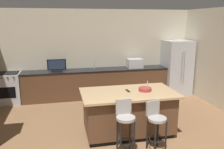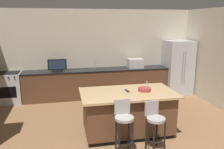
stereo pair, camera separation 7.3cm
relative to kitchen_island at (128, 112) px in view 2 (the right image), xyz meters
name	(u,v)px [view 2 (the right image)]	position (x,y,z in m)	size (l,w,h in m)	color
wall_back	(97,53)	(-0.22, 2.97, 0.90)	(6.74, 0.12, 2.75)	beige
counter_back	(97,83)	(-0.28, 2.59, -0.02)	(4.53, 0.62, 0.90)	brown
kitchen_island	(128,112)	(0.00, 0.00, 0.00)	(1.99, 1.12, 0.93)	black
refrigerator	(177,67)	(2.42, 2.50, 0.41)	(0.85, 0.82, 1.76)	#B7BABF
range_oven	(9,88)	(-2.91, 2.59, -0.02)	(0.72, 0.63, 0.92)	#B7BABF
microwave	(135,63)	(0.97, 2.59, 0.57)	(0.48, 0.36, 0.29)	#B7BABF
tv_monitor	(57,66)	(-1.49, 2.54, 0.60)	(0.55, 0.16, 0.37)	black
sink_faucet_back	(95,65)	(-0.33, 2.69, 0.55)	(0.02, 0.02, 0.24)	#B2B2B7
sink_faucet_island	(147,86)	(0.41, 0.00, 0.56)	(0.02, 0.02, 0.22)	#B2B2B7
bar_stool_left	(124,123)	(-0.29, -0.78, 0.14)	(0.34, 0.34, 1.02)	gray
bar_stool_right	(155,122)	(0.30, -0.77, 0.09)	(0.35, 0.37, 0.94)	gray
fruit_bowl	(144,89)	(0.36, 0.00, 0.49)	(0.27, 0.27, 0.07)	#993833
tv_remote	(127,91)	(0.00, 0.06, 0.46)	(0.04, 0.17, 0.02)	black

